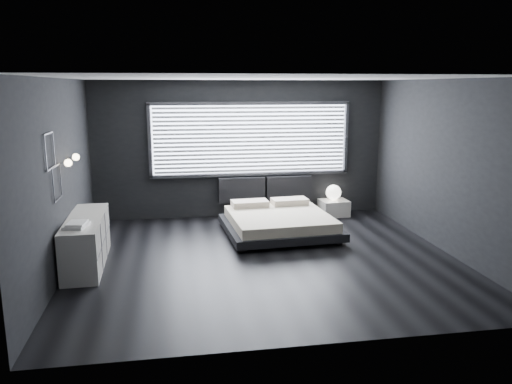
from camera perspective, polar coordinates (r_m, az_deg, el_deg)
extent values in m
plane|color=black|center=(8.00, 1.01, -7.58)|extent=(6.00, 6.00, 0.00)
plane|color=silver|center=(7.53, 1.09, 12.90)|extent=(6.00, 6.00, 0.00)
cube|color=black|center=(10.33, -1.73, 4.90)|extent=(6.00, 0.04, 2.80)
cube|color=black|center=(5.02, 6.75, -2.91)|extent=(6.00, 0.04, 2.80)
cube|color=black|center=(7.69, -21.51, 1.57)|extent=(0.04, 5.50, 2.80)
cube|color=black|center=(8.70, 20.90, 2.74)|extent=(0.04, 5.50, 2.80)
cube|color=white|center=(10.32, -0.62, 6.06)|extent=(4.00, 0.02, 1.38)
cube|color=#47474C|center=(10.18, -12.07, 5.72)|extent=(0.06, 0.08, 1.48)
cube|color=#47474C|center=(10.79, 10.24, 6.14)|extent=(0.06, 0.08, 1.48)
cube|color=#47474C|center=(10.23, -0.60, 10.11)|extent=(4.14, 0.08, 0.06)
cube|color=#47474C|center=(10.39, -0.58, 2.04)|extent=(4.14, 0.08, 0.06)
cube|color=silver|center=(10.26, -0.57, 6.03)|extent=(3.94, 0.03, 1.32)
cube|color=black|center=(10.36, -1.64, 0.26)|extent=(0.96, 0.16, 0.52)
cube|color=black|center=(10.54, 3.76, 0.44)|extent=(0.96, 0.16, 0.52)
cylinder|color=silver|center=(7.70, -21.19, 3.11)|extent=(0.10, 0.02, 0.02)
sphere|color=#FFE5B7|center=(7.69, -20.68, 3.13)|extent=(0.11, 0.11, 0.11)
cylinder|color=silver|center=(8.28, -20.37, 3.75)|extent=(0.10, 0.02, 0.02)
sphere|color=#FFE5B7|center=(8.27, -19.90, 3.77)|extent=(0.11, 0.11, 0.11)
cube|color=#47474C|center=(7.07, -22.64, 6.19)|extent=(0.01, 0.46, 0.02)
cube|color=#47474C|center=(7.12, -22.34, 2.51)|extent=(0.01, 0.46, 0.02)
cube|color=#47474C|center=(7.32, -22.10, 4.59)|extent=(0.01, 0.02, 0.46)
cube|color=#47474C|center=(6.87, -22.91, 4.09)|extent=(0.01, 0.02, 0.46)
cube|color=#47474C|center=(7.37, -21.92, 2.76)|extent=(0.01, 0.46, 0.02)
cube|color=#47474C|center=(7.45, -21.64, -0.73)|extent=(0.01, 0.46, 0.02)
cube|color=#47474C|center=(7.62, -21.42, 1.33)|extent=(0.01, 0.02, 0.46)
cube|color=#47474C|center=(7.18, -22.16, 0.65)|extent=(0.01, 0.02, 0.46)
cube|color=black|center=(8.32, -1.54, -6.54)|extent=(0.11, 0.11, 0.07)
cube|color=black|center=(8.80, 9.39, -5.65)|extent=(0.11, 0.11, 0.07)
cube|color=black|center=(9.75, -3.35, -3.75)|extent=(0.11, 0.11, 0.07)
cube|color=black|center=(10.16, 6.13, -3.14)|extent=(0.11, 0.11, 0.07)
cube|color=black|center=(9.19, 2.69, -4.04)|extent=(2.08, 2.00, 0.14)
cube|color=beige|center=(9.14, 2.70, -3.07)|extent=(1.86, 1.86, 0.18)
cube|color=beige|center=(9.67, -0.71, -1.32)|extent=(0.72, 0.42, 0.12)
cube|color=beige|center=(9.87, 3.85, -1.07)|extent=(0.72, 0.42, 0.12)
cube|color=silver|center=(10.65, 8.89, -1.79)|extent=(0.60, 0.51, 0.33)
sphere|color=white|center=(10.61, 8.85, -0.04)|extent=(0.32, 0.32, 0.32)
cube|color=silver|center=(8.05, -18.81, -5.33)|extent=(0.56, 1.87, 0.74)
cube|color=#47474C|center=(8.02, -16.94, -5.28)|extent=(0.05, 1.84, 0.72)
cube|color=white|center=(7.47, -19.83, -3.62)|extent=(0.35, 0.42, 0.04)
cube|color=white|center=(7.44, -19.80, -3.38)|extent=(0.27, 0.35, 0.03)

